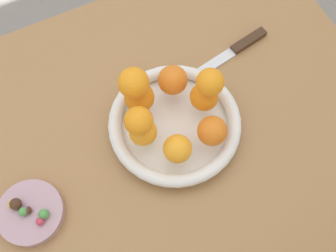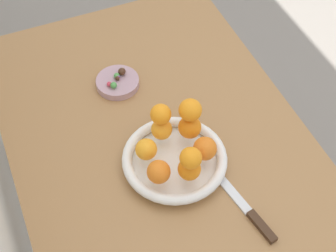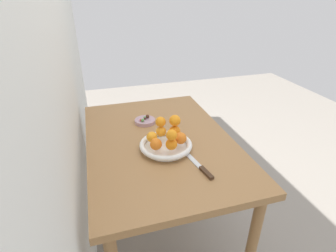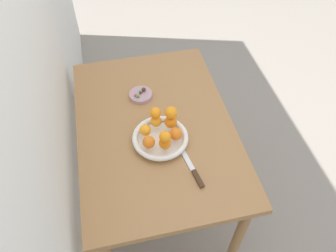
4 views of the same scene
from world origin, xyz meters
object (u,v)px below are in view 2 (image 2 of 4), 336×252
fruit_bowl (175,160)px  candy_dish (118,83)px  candy_ball_2 (122,72)px  orange_0 (205,149)px  orange_7 (160,114)px  knife (245,207)px  orange_1 (190,127)px  candy_ball_6 (118,77)px  orange_2 (160,130)px  orange_4 (159,172)px  candy_ball_3 (122,71)px  candy_ball_5 (117,78)px  orange_5 (189,169)px  candy_ball_4 (114,85)px  orange_6 (190,110)px  orange_8 (191,158)px  orange_3 (146,149)px  candy_ball_1 (109,84)px  candy_ball_0 (117,76)px  dining_table (157,154)px

fruit_bowl → candy_dish: 0.32m
candy_ball_2 → orange_0: bearing=-166.2°
orange_7 → knife: (-0.25, -0.11, -0.11)m
knife → orange_1: bearing=11.0°
orange_1 → candy_ball_6: (0.27, 0.10, -0.04)m
orange_2 → knife: 0.28m
orange_4 → orange_7: size_ratio=1.09×
orange_1 → candy_ball_3: bearing=15.2°
candy_ball_2 → knife: size_ratio=0.08×
fruit_bowl → candy_ball_5: (0.32, 0.04, 0.01)m
orange_1 → candy_ball_5: 0.29m
orange_0 → candy_ball_5: 0.36m
candy_ball_5 → knife: 0.52m
orange_5 → candy_ball_6: 0.39m
candy_ball_2 → knife: candy_ball_2 is taller
orange_4 → candy_ball_4: bearing=-0.3°
orange_0 → orange_6: (0.08, 0.00, 0.06)m
orange_4 → candy_ball_5: 0.37m
orange_8 → candy_ball_4: 0.38m
orange_3 → orange_4: (-0.07, -0.00, 0.00)m
candy_dish → orange_4: 0.37m
knife → candy_ball_2: bearing=13.8°
orange_2 → orange_6: orange_6 is taller
candy_ball_1 → knife: 0.51m
orange_8 → candy_ball_0: (0.40, 0.05, -0.09)m
fruit_bowl → orange_8: orange_8 is taller
dining_table → orange_4: bearing=160.1°
candy_ball_6 → orange_5: bearing=-173.1°
candy_ball_1 → orange_5: bearing=-168.2°
orange_2 → candy_ball_1: size_ratio=3.73×
candy_ball_2 → dining_table: bearing=-176.2°
orange_5 → orange_8: 0.05m
fruit_bowl → knife: 0.21m
dining_table → orange_0: orange_0 is taller
orange_6 → candy_ball_4: bearing=27.1°
orange_7 → candy_ball_4: orange_7 is taller
orange_1 → candy_ball_4: (0.25, 0.12, -0.04)m
candy_ball_3 → orange_0: bearing=-166.9°
candy_dish → orange_7: size_ratio=2.34×
candy_dish → knife: (-0.50, -0.15, -0.01)m
dining_table → candy_ball_4: 0.23m
orange_0 → candy_ball_0: orange_0 is taller
candy_dish → orange_3: bearing=175.4°
orange_7 → orange_4: bearing=155.7°
candy_dish → candy_ball_3: candy_ball_3 is taller
candy_ball_5 → dining_table: bearing=-170.7°
fruit_bowl → orange_7: (0.07, 0.01, 0.10)m
candy_ball_1 → candy_ball_3: (0.03, -0.05, 0.00)m
orange_3 → candy_ball_5: (0.29, -0.02, -0.04)m
orange_8 → orange_2: bearing=6.5°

